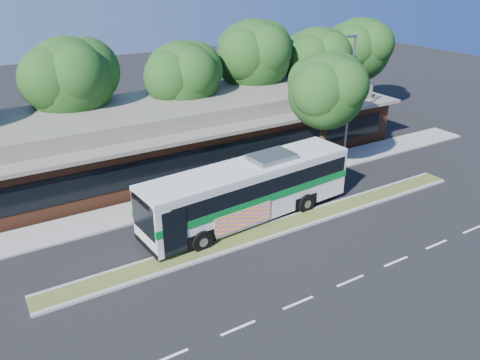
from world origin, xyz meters
The scene contains 12 objects.
ground centered at (0.00, 0.00, 0.00)m, with size 120.00×120.00×0.00m, color black.
median_strip centered at (0.00, 0.60, 0.07)m, with size 26.00×1.10×0.15m, color #475323.
sidewalk centered at (0.00, 6.40, 0.06)m, with size 44.00×2.60×0.12m, color gray.
plaza_building centered at (0.00, 12.99, 2.13)m, with size 33.20×11.20×4.45m.
lamp_post centered at (9.56, 6.00, 4.90)m, with size 0.93×0.18×9.07m.
tree_bg_b centered at (-6.57, 16.14, 6.14)m, with size 6.69×6.00×9.00m.
tree_bg_c centered at (1.40, 15.13, 5.59)m, with size 6.24×5.60×8.26m.
tree_bg_d centered at (8.45, 16.15, 6.42)m, with size 6.91×6.20×9.37m.
tree_bg_e centered at (14.42, 15.14, 5.74)m, with size 6.47×5.80×8.50m.
tree_bg_f centered at (20.43, 16.14, 6.06)m, with size 6.69×6.00×8.92m.
transit_bus centered at (-0.85, 2.40, 2.00)m, with size 12.94×3.79×3.58m.
sidewalk_tree centered at (7.17, 5.42, 5.92)m, with size 5.59×5.01×8.31m.
Camera 1 is at (-13.42, -17.48, 13.12)m, focal length 35.00 mm.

